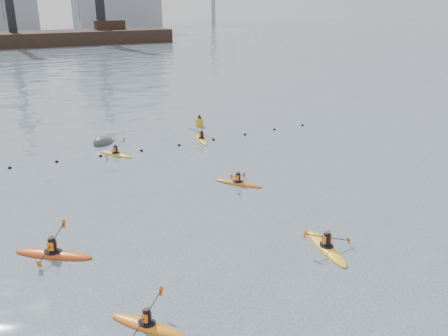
{
  "coord_description": "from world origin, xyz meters",
  "views": [
    {
      "loc": [
        -9.02,
        -10.24,
        10.83
      ],
      "look_at": [
        1.18,
        9.35,
        2.8
      ],
      "focal_mm": 38.0,
      "sensor_mm": 36.0,
      "label": 1
    }
  ],
  "objects_px": {
    "kayaker_5": "(116,154)",
    "kayaker_2": "(53,253)",
    "kayaker_4": "(238,182)",
    "nav_buoy": "(200,122)",
    "kayaker_0": "(147,325)",
    "kayaker_1": "(326,247)",
    "mooring_buoy": "(104,143)",
    "kayaker_3": "(202,139)"
  },
  "relations": [
    {
      "from": "kayaker_5",
      "to": "kayaker_2",
      "type": "bearing_deg",
      "value": -148.2
    },
    {
      "from": "kayaker_4",
      "to": "nav_buoy",
      "type": "height_order",
      "value": "nav_buoy"
    },
    {
      "from": "kayaker_0",
      "to": "kayaker_4",
      "type": "distance_m",
      "value": 13.79
    },
    {
      "from": "kayaker_4",
      "to": "kayaker_5",
      "type": "relative_size",
      "value": 0.98
    },
    {
      "from": "kayaker_2",
      "to": "kayaker_4",
      "type": "xyz_separation_m",
      "value": [
        11.4,
        3.65,
        -0.02
      ]
    },
    {
      "from": "kayaker_1",
      "to": "kayaker_2",
      "type": "relative_size",
      "value": 1.07
    },
    {
      "from": "mooring_buoy",
      "to": "kayaker_4",
      "type": "bearing_deg",
      "value": -67.45
    },
    {
      "from": "nav_buoy",
      "to": "kayaker_2",
      "type": "bearing_deg",
      "value": -131.19
    },
    {
      "from": "kayaker_3",
      "to": "mooring_buoy",
      "type": "height_order",
      "value": "kayaker_3"
    },
    {
      "from": "kayaker_1",
      "to": "kayaker_2",
      "type": "distance_m",
      "value": 12.23
    },
    {
      "from": "kayaker_3",
      "to": "kayaker_4",
      "type": "xyz_separation_m",
      "value": [
        -1.99,
        -9.55,
        -0.0
      ]
    },
    {
      "from": "kayaker_1",
      "to": "nav_buoy",
      "type": "bearing_deg",
      "value": 91.01
    },
    {
      "from": "kayaker_0",
      "to": "kayaker_5",
      "type": "bearing_deg",
      "value": 39.71
    },
    {
      "from": "kayaker_0",
      "to": "mooring_buoy",
      "type": "height_order",
      "value": "kayaker_0"
    },
    {
      "from": "kayaker_2",
      "to": "mooring_buoy",
      "type": "distance_m",
      "value": 17.22
    },
    {
      "from": "nav_buoy",
      "to": "kayaker_4",
      "type": "bearing_deg",
      "value": -105.1
    },
    {
      "from": "kayaker_5",
      "to": "mooring_buoy",
      "type": "height_order",
      "value": "kayaker_5"
    },
    {
      "from": "kayaker_3",
      "to": "nav_buoy",
      "type": "distance_m",
      "value": 4.35
    },
    {
      "from": "kayaker_3",
      "to": "kayaker_5",
      "type": "relative_size",
      "value": 1.1
    },
    {
      "from": "kayaker_2",
      "to": "kayaker_1",
      "type": "bearing_deg",
      "value": -77.89
    },
    {
      "from": "kayaker_4",
      "to": "kayaker_0",
      "type": "bearing_deg",
      "value": 9.78
    },
    {
      "from": "kayaker_0",
      "to": "kayaker_3",
      "type": "relative_size",
      "value": 0.87
    },
    {
      "from": "nav_buoy",
      "to": "kayaker_0",
      "type": "bearing_deg",
      "value": -118.58
    },
    {
      "from": "kayaker_0",
      "to": "nav_buoy",
      "type": "bearing_deg",
      "value": 23.38
    },
    {
      "from": "kayaker_0",
      "to": "mooring_buoy",
      "type": "distance_m",
      "value": 22.96
    },
    {
      "from": "kayaker_2",
      "to": "kayaker_5",
      "type": "bearing_deg",
      "value": 10.62
    },
    {
      "from": "kayaker_3",
      "to": "kayaker_5",
      "type": "height_order",
      "value": "kayaker_3"
    },
    {
      "from": "kayaker_4",
      "to": "kayaker_5",
      "type": "height_order",
      "value": "kayaker_5"
    },
    {
      "from": "kayaker_1",
      "to": "kayaker_4",
      "type": "bearing_deg",
      "value": 99.06
    },
    {
      "from": "kayaker_2",
      "to": "kayaker_4",
      "type": "relative_size",
      "value": 1.19
    },
    {
      "from": "kayaker_3",
      "to": "mooring_buoy",
      "type": "relative_size",
      "value": 1.46
    },
    {
      "from": "kayaker_3",
      "to": "kayaker_5",
      "type": "bearing_deg",
      "value": -163.47
    },
    {
      "from": "kayaker_1",
      "to": "nav_buoy",
      "type": "xyz_separation_m",
      "value": [
        3.97,
        22.36,
        0.26
      ]
    },
    {
      "from": "nav_buoy",
      "to": "kayaker_5",
      "type": "bearing_deg",
      "value": -152.64
    },
    {
      "from": "kayaker_2",
      "to": "mooring_buoy",
      "type": "height_order",
      "value": "kayaker_2"
    },
    {
      "from": "kayaker_1",
      "to": "kayaker_5",
      "type": "height_order",
      "value": "kayaker_1"
    },
    {
      "from": "kayaker_0",
      "to": "kayaker_4",
      "type": "relative_size",
      "value": 0.98
    },
    {
      "from": "mooring_buoy",
      "to": "kayaker_5",
      "type": "bearing_deg",
      "value": -89.49
    },
    {
      "from": "mooring_buoy",
      "to": "kayaker_3",
      "type": "bearing_deg",
      "value": -21.67
    },
    {
      "from": "mooring_buoy",
      "to": "nav_buoy",
      "type": "xyz_separation_m",
      "value": [
        8.8,
        1.18,
        0.37
      ]
    },
    {
      "from": "kayaker_0",
      "to": "nav_buoy",
      "type": "distance_m",
      "value": 27.06
    },
    {
      "from": "kayaker_1",
      "to": "mooring_buoy",
      "type": "bearing_deg",
      "value": 113.92
    }
  ]
}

